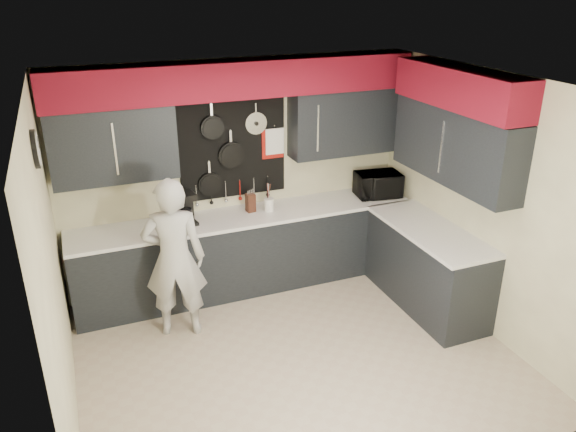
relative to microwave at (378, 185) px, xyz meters
name	(u,v)px	position (x,y,z in m)	size (l,w,h in m)	color
ground	(296,355)	(-1.65, -1.40, -1.06)	(4.00, 4.00, 0.00)	#B9A890
back_wall_assembly	(240,115)	(-1.64, 0.20, 0.94)	(4.00, 0.36, 2.60)	beige
right_wall_assembly	(460,135)	(0.20, -1.14, 0.88)	(0.36, 3.50, 2.60)	beige
left_wall_assembly	(52,271)	(-3.65, -1.38, 0.27)	(0.05, 3.50, 2.60)	beige
base_cabinets	(298,255)	(-1.16, -0.27, -0.61)	(3.95, 2.20, 0.92)	black
microwave	(378,185)	(0.00, 0.00, 0.00)	(0.52, 0.36, 0.29)	black
knife_block	(251,203)	(-1.58, 0.11, -0.04)	(0.10, 0.10, 0.21)	#381A11
utensil_crock	(269,204)	(-1.38, 0.06, -0.07)	(0.11, 0.11, 0.15)	white
coffee_maker	(185,207)	(-2.33, 0.06, 0.04)	(0.23, 0.26, 0.36)	black
person	(174,259)	(-2.60, -0.57, -0.23)	(0.61, 0.40, 1.67)	beige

